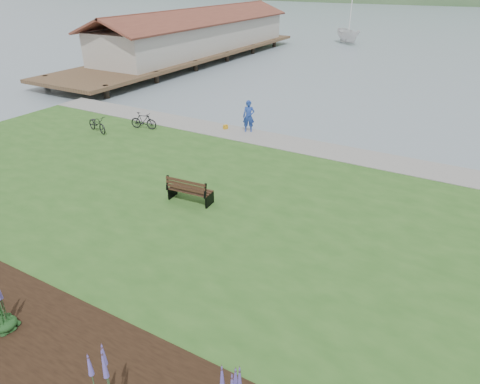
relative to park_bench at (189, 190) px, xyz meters
The scene contains 10 objects.
ground 1.66m from the park_bench, 70.70° to the left, with size 600.00×600.00×0.00m, color slate.
lawn 1.14m from the park_bench, 58.06° to the right, with size 34.00×20.00×0.40m, color #2B581F.
shoreline_path 8.21m from the park_bench, 86.86° to the left, with size 34.00×2.20×0.03m, color gray.
pier_pavilion 34.85m from the park_bench, 124.17° to the left, with size 8.00×36.00×5.40m.
park_bench is the anchor object (origin of this frame).
person 9.04m from the park_bench, 103.37° to the left, with size 0.79×0.54×2.17m, color #213D97.
bicycle_a 10.68m from the park_bench, 155.74° to the left, with size 1.84×0.64×0.96m, color black.
bicycle_b 9.91m from the park_bench, 141.56° to the left, with size 1.64×0.47×0.99m, color black.
sailboat 49.66m from the park_bench, 99.86° to the left, with size 9.02×9.18×23.77m, color silver.
pannier 9.18m from the park_bench, 112.33° to the left, with size 0.16×0.25×0.27m, color #CA9117.
Camera 1 is at (8.91, -13.50, 8.67)m, focal length 32.00 mm.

